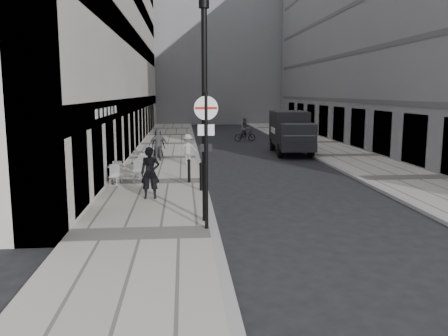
# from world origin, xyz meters

# --- Properties ---
(ground) EXTENTS (120.00, 120.00, 0.00)m
(ground) POSITION_xyz_m (0.00, 0.00, 0.00)
(ground) COLOR black
(ground) RESTS_ON ground
(sidewalk) EXTENTS (4.00, 60.00, 0.12)m
(sidewalk) POSITION_xyz_m (-2.00, 18.00, 0.06)
(sidewalk) COLOR #ABA49A
(sidewalk) RESTS_ON ground
(far_sidewalk) EXTENTS (4.00, 60.00, 0.12)m
(far_sidewalk) POSITION_xyz_m (9.00, 18.00, 0.06)
(far_sidewalk) COLOR #ABA49A
(far_sidewalk) RESTS_ON ground
(building_left) EXTENTS (4.00, 45.00, 18.00)m
(building_left) POSITION_xyz_m (-6.00, 24.50, 9.00)
(building_left) COLOR beige
(building_left) RESTS_ON ground
(building_right) EXTENTS (6.00, 45.00, 20.00)m
(building_right) POSITION_xyz_m (14.00, 24.50, 10.00)
(building_right) COLOR slate
(building_right) RESTS_ON ground
(building_far) EXTENTS (24.00, 16.00, 22.00)m
(building_far) POSITION_xyz_m (1.50, 56.00, 11.00)
(building_far) COLOR slate
(building_far) RESTS_ON ground
(walking_man) EXTENTS (0.69, 0.47, 1.86)m
(walking_man) POSITION_xyz_m (-2.02, 6.97, 1.05)
(walking_man) COLOR black
(walking_man) RESTS_ON sidewalk
(sign_post) EXTENTS (0.65, 0.10, 3.78)m
(sign_post) POSITION_xyz_m (-0.20, 3.00, 2.54)
(sign_post) COLOR black
(sign_post) RESTS_ON sidewalk
(lamppost) EXTENTS (0.29, 0.29, 6.44)m
(lamppost) POSITION_xyz_m (-0.20, 3.82, 3.70)
(lamppost) COLOR black
(lamppost) RESTS_ON sidewalk
(bollard_near) EXTENTS (0.12, 0.12, 0.92)m
(bollard_near) POSITION_xyz_m (-0.60, 9.97, 0.58)
(bollard_near) COLOR black
(bollard_near) RESTS_ON sidewalk
(bollard_far) EXTENTS (0.14, 0.14, 1.03)m
(bollard_far) POSITION_xyz_m (-0.15, 8.22, 0.63)
(bollard_far) COLOR black
(bollard_far) RESTS_ON sidewalk
(panel_van) EXTENTS (2.43, 5.82, 2.68)m
(panel_van) POSITION_xyz_m (6.01, 19.90, 1.51)
(panel_van) COLOR black
(panel_van) RESTS_ON ground
(cyclist) EXTENTS (1.80, 0.88, 1.86)m
(cyclist) POSITION_xyz_m (4.10, 27.79, 0.73)
(cyclist) COLOR black
(cyclist) RESTS_ON ground
(pedestrian_a) EXTENTS (1.13, 0.71, 1.79)m
(pedestrian_a) POSITION_xyz_m (-2.21, 16.52, 1.01)
(pedestrian_a) COLOR #535357
(pedestrian_a) RESTS_ON sidewalk
(pedestrian_b) EXTENTS (1.04, 0.61, 1.60)m
(pedestrian_b) POSITION_xyz_m (-0.60, 15.12, 0.92)
(pedestrian_b) COLOR gray
(pedestrian_b) RESTS_ON sidewalk
(pedestrian_c) EXTENTS (0.87, 0.65, 1.61)m
(pedestrian_c) POSITION_xyz_m (-2.29, 17.84, 0.93)
(pedestrian_c) COLOR black
(pedestrian_c) RESTS_ON sidewalk
(cafe_table_near) EXTENTS (0.67, 1.51, 0.86)m
(cafe_table_near) POSITION_xyz_m (-2.80, 10.97, 0.56)
(cafe_table_near) COLOR #A7A7A9
(cafe_table_near) RESTS_ON sidewalk
(cafe_table_mid) EXTENTS (0.64, 1.44, 0.82)m
(cafe_table_mid) POSITION_xyz_m (-2.80, 13.03, 0.54)
(cafe_table_mid) COLOR silver
(cafe_table_mid) RESTS_ON sidewalk
(cafe_table_far) EXTENTS (0.71, 1.60, 0.91)m
(cafe_table_far) POSITION_xyz_m (-3.60, 9.67, 0.58)
(cafe_table_far) COLOR silver
(cafe_table_far) RESTS_ON sidewalk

